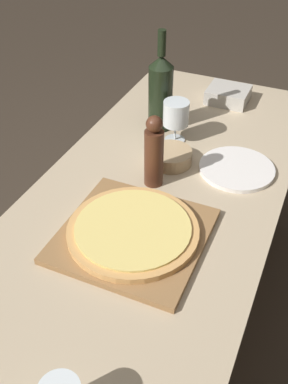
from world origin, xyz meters
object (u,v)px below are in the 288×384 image
(wine_bottle, at_px, (161,92))
(wine_glass, at_px, (176,114))
(small_bowl, at_px, (171,157))
(pizza, at_px, (133,230))
(pepper_mill, at_px, (154,153))

(wine_bottle, height_order, wine_glass, wine_bottle)
(wine_glass, xyz_separation_m, small_bowl, (0.04, -0.13, -0.08))
(wine_glass, bearing_deg, small_bowl, -75.09)
(pizza, bearing_deg, wine_bottle, 105.15)
(wine_bottle, bearing_deg, wine_glass, -37.70)
(pizza, height_order, pepper_mill, pepper_mill)
(pizza, xyz_separation_m, wine_bottle, (-0.15, 0.56, 0.11))
(pizza, relative_size, small_bowl, 2.53)
(wine_glass, relative_size, small_bowl, 1.08)
(pepper_mill, relative_size, small_bowl, 1.68)
(pepper_mill, distance_m, wine_glass, 0.26)
(wine_bottle, distance_m, pepper_mill, 0.34)
(wine_glass, bearing_deg, pepper_mill, -84.25)
(pepper_mill, bearing_deg, small_bowl, 85.56)
(wine_bottle, height_order, small_bowl, wine_bottle)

